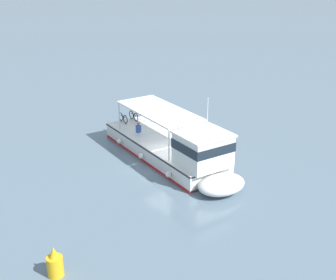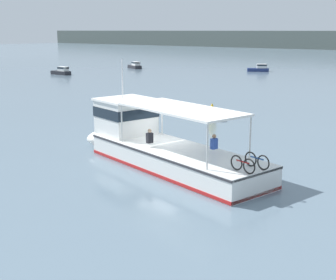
# 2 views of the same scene
# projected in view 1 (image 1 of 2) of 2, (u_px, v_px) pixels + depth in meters

# --- Properties ---
(ground_plane) EXTENTS (400.00, 400.00, 0.00)m
(ground_plane) POSITION_uv_depth(u_px,v_px,m) (168.00, 167.00, 29.38)
(ground_plane) COLOR slate
(ferry_main) EXTENTS (13.07, 5.68, 5.32)m
(ferry_main) POSITION_uv_depth(u_px,v_px,m) (177.00, 150.00, 29.37)
(ferry_main) COLOR white
(ferry_main) RESTS_ON ground
(channel_buoy) EXTENTS (0.70, 0.70, 1.40)m
(channel_buoy) POSITION_uv_depth(u_px,v_px,m) (55.00, 264.00, 19.16)
(channel_buoy) COLOR gold
(channel_buoy) RESTS_ON ground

